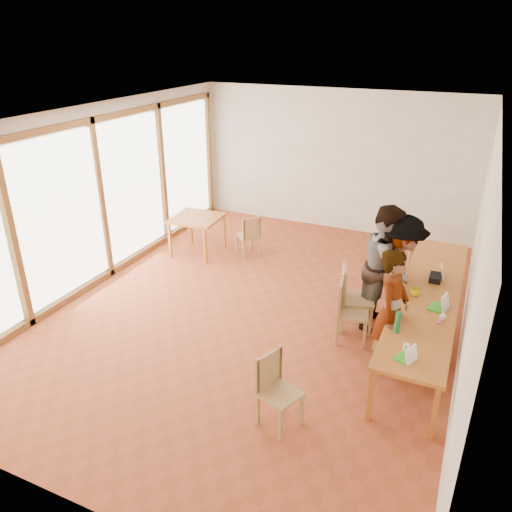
% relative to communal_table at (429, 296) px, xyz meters
% --- Properties ---
extents(ground, '(8.00, 8.00, 0.00)m').
position_rel_communal_table_xyz_m(ground, '(-2.50, -0.17, -0.70)').
color(ground, '#A64728').
rests_on(ground, ground).
extents(wall_back, '(6.00, 0.10, 3.00)m').
position_rel_communal_table_xyz_m(wall_back, '(-2.50, 3.83, 0.80)').
color(wall_back, white).
rests_on(wall_back, ground).
extents(wall_front, '(6.00, 0.10, 3.00)m').
position_rel_communal_table_xyz_m(wall_front, '(-2.50, -4.17, 0.80)').
color(wall_front, white).
rests_on(wall_front, ground).
extents(wall_right, '(0.10, 8.00, 3.00)m').
position_rel_communal_table_xyz_m(wall_right, '(0.50, -0.17, 0.80)').
color(wall_right, white).
rests_on(wall_right, ground).
extents(window_wall, '(0.10, 8.00, 3.00)m').
position_rel_communal_table_xyz_m(window_wall, '(-5.46, -0.17, 0.80)').
color(window_wall, white).
rests_on(window_wall, ground).
extents(ceiling, '(6.00, 8.00, 0.04)m').
position_rel_communal_table_xyz_m(ceiling, '(-2.50, -0.17, 2.32)').
color(ceiling, white).
rests_on(ceiling, wall_back).
extents(communal_table, '(0.80, 4.00, 0.75)m').
position_rel_communal_table_xyz_m(communal_table, '(0.00, 0.00, 0.00)').
color(communal_table, '#B87929').
rests_on(communal_table, ground).
extents(side_table, '(0.90, 0.90, 0.75)m').
position_rel_communal_table_xyz_m(side_table, '(-4.51, 1.36, -0.03)').
color(side_table, '#B87929').
rests_on(side_table, ground).
extents(chair_near, '(0.53, 0.53, 0.46)m').
position_rel_communal_table_xyz_m(chair_near, '(-1.33, -2.38, -0.17)').
color(chair_near, tan).
rests_on(chair_near, ground).
extents(chair_mid, '(0.51, 0.51, 0.49)m').
position_rel_communal_table_xyz_m(chair_mid, '(-1.03, -0.45, -0.14)').
color(chair_mid, tan).
rests_on(chair_mid, ground).
extents(chair_far, '(0.58, 0.58, 0.53)m').
position_rel_communal_table_xyz_m(chair_far, '(-1.07, -0.12, -0.09)').
color(chair_far, tan).
rests_on(chair_far, ground).
extents(chair_empty, '(0.47, 0.47, 0.46)m').
position_rel_communal_table_xyz_m(chair_empty, '(-0.80, 2.60, -0.17)').
color(chair_empty, tan).
rests_on(chair_empty, ground).
extents(chair_spare, '(0.54, 0.54, 0.44)m').
position_rel_communal_table_xyz_m(chair_spare, '(-3.49, 1.64, -0.20)').
color(chair_spare, tan).
rests_on(chair_spare, ground).
extents(person_near, '(0.47, 0.66, 1.68)m').
position_rel_communal_table_xyz_m(person_near, '(-0.37, -0.86, 0.14)').
color(person_near, gray).
rests_on(person_near, ground).
extents(person_mid, '(0.77, 0.95, 1.87)m').
position_rel_communal_table_xyz_m(person_mid, '(-0.64, 0.20, 0.23)').
color(person_mid, gray).
rests_on(person_mid, ground).
extents(person_far, '(0.81, 1.22, 1.75)m').
position_rel_communal_table_xyz_m(person_far, '(-0.44, 0.19, 0.17)').
color(person_far, gray).
rests_on(person_far, ground).
extents(laptop_near, '(0.25, 0.27, 0.18)m').
position_rel_communal_table_xyz_m(laptop_near, '(-0.04, -1.68, 0.10)').
color(laptop_near, green).
rests_on(laptop_near, communal_table).
extents(laptop_mid, '(0.27, 0.29, 0.21)m').
position_rel_communal_table_xyz_m(laptop_mid, '(0.18, -0.38, 0.11)').
color(laptop_mid, green).
rests_on(laptop_mid, communal_table).
extents(laptop_far, '(0.22, 0.25, 0.19)m').
position_rel_communal_table_xyz_m(laptop_far, '(0.06, 0.57, 0.10)').
color(laptop_far, green).
rests_on(laptop_far, communal_table).
extents(yellow_mug, '(0.14, 0.14, 0.11)m').
position_rel_communal_table_xyz_m(yellow_mug, '(-0.17, -0.14, 0.10)').
color(yellow_mug, yellow).
rests_on(yellow_mug, communal_table).
extents(green_bottle, '(0.07, 0.07, 0.28)m').
position_rel_communal_table_xyz_m(green_bottle, '(-0.24, -1.17, 0.19)').
color(green_bottle, '#1B6C39').
rests_on(green_bottle, communal_table).
extents(clear_glass, '(0.07, 0.07, 0.09)m').
position_rel_communal_table_xyz_m(clear_glass, '(-0.08, -1.52, 0.09)').
color(clear_glass, silver).
rests_on(clear_glass, communal_table).
extents(condiment_cup, '(0.08, 0.08, 0.06)m').
position_rel_communal_table_xyz_m(condiment_cup, '(0.23, -0.63, 0.08)').
color(condiment_cup, white).
rests_on(condiment_cup, communal_table).
extents(pink_phone, '(0.05, 0.10, 0.01)m').
position_rel_communal_table_xyz_m(pink_phone, '(0.20, -0.72, 0.05)').
color(pink_phone, '#ED4863').
rests_on(pink_phone, communal_table).
extents(black_pouch, '(0.16, 0.26, 0.09)m').
position_rel_communal_table_xyz_m(black_pouch, '(0.03, 0.45, 0.09)').
color(black_pouch, black).
rests_on(black_pouch, communal_table).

